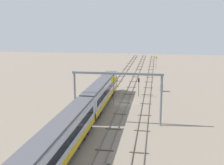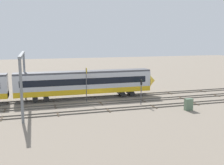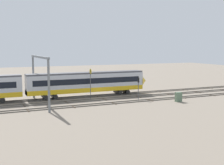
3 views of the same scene
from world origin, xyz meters
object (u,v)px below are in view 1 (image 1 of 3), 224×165
at_px(signal_light_trackside_departure, 139,84).
at_px(speed_sign_mid_trackside, 156,61).
at_px(speed_sign_near_foreground, 114,87).
at_px(overhead_gantry, 117,87).
at_px(relay_cabinet, 161,88).

bearing_deg(signal_light_trackside_departure, speed_sign_mid_trackside, -5.11).
distance_m(speed_sign_near_foreground, signal_light_trackside_departure, 9.32).
bearing_deg(speed_sign_near_foreground, overhead_gantry, -168.09).
bearing_deg(speed_sign_near_foreground, signal_light_trackside_departure, -29.11).
bearing_deg(overhead_gantry, relay_cabinet, -17.83).
bearing_deg(signal_light_trackside_departure, speed_sign_near_foreground, 150.89).
height_order(speed_sign_near_foreground, speed_sign_mid_trackside, speed_sign_near_foreground).
height_order(speed_sign_mid_trackside, relay_cabinet, speed_sign_mid_trackside).
xyz_separation_m(speed_sign_near_foreground, speed_sign_mid_trackside, (49.71, -8.23, -0.94)).
xyz_separation_m(overhead_gantry, signal_light_trackside_departure, (18.10, -2.39, -3.40)).
xyz_separation_m(overhead_gantry, speed_sign_near_foreground, (10.01, 2.11, -2.31)).
bearing_deg(signal_light_trackside_departure, relay_cabinet, -43.36).
bearing_deg(overhead_gantry, speed_sign_near_foreground, 11.91).
height_order(overhead_gantry, signal_light_trackside_departure, overhead_gantry).
xyz_separation_m(speed_sign_near_foreground, signal_light_trackside_departure, (8.09, -4.51, -1.10)).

